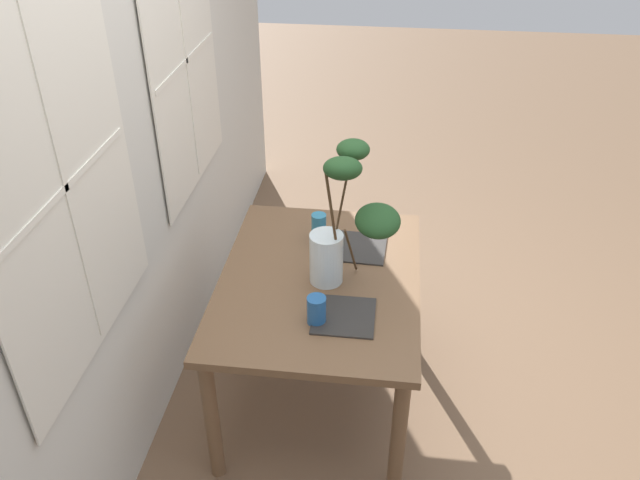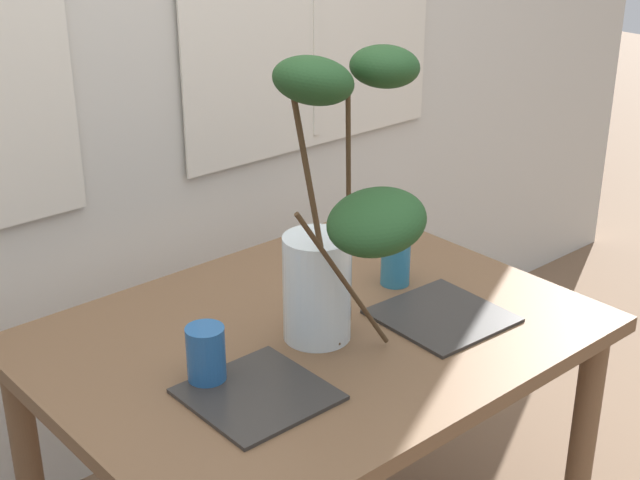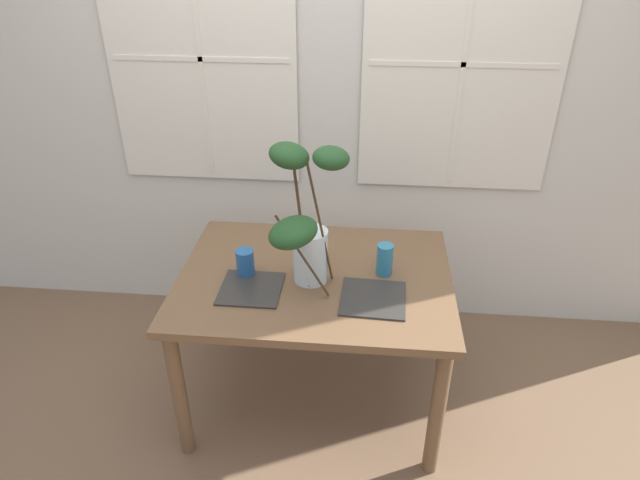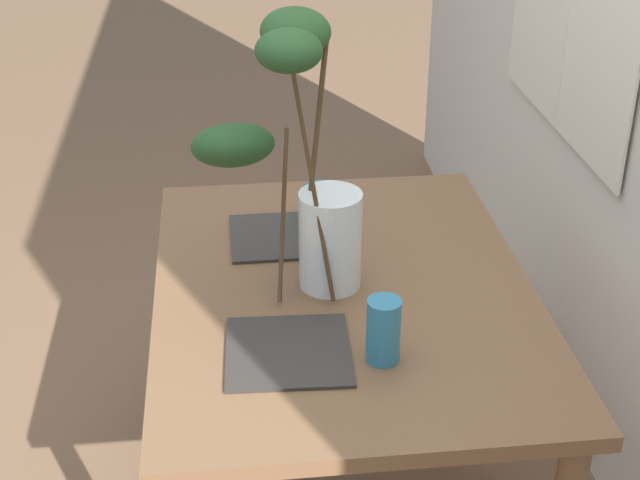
# 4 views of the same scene
# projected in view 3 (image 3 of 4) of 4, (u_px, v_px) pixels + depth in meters

# --- Properties ---
(ground) EXTENTS (14.00, 14.00, 0.00)m
(ground) POSITION_uv_depth(u_px,v_px,m) (315.00, 393.00, 2.80)
(ground) COLOR brown
(back_wall_with_windows) EXTENTS (4.77, 0.14, 2.91)m
(back_wall_with_windows) POSITION_uv_depth(u_px,v_px,m) (330.00, 64.00, 2.75)
(back_wall_with_windows) COLOR beige
(back_wall_with_windows) RESTS_ON ground
(dining_table) EXTENTS (1.20, 0.90, 0.72)m
(dining_table) POSITION_uv_depth(u_px,v_px,m) (315.00, 293.00, 2.48)
(dining_table) COLOR brown
(dining_table) RESTS_ON ground
(vase_with_branches) EXTENTS (0.38, 0.40, 0.67)m
(vase_with_branches) POSITION_uv_depth(u_px,v_px,m) (305.00, 227.00, 2.19)
(vase_with_branches) COLOR silver
(vase_with_branches) RESTS_ON dining_table
(drinking_glass_blue_left) EXTENTS (0.08, 0.08, 0.12)m
(drinking_glass_blue_left) POSITION_uv_depth(u_px,v_px,m) (245.00, 263.00, 2.40)
(drinking_glass_blue_left) COLOR #235693
(drinking_glass_blue_left) RESTS_ON dining_table
(drinking_glass_blue_right) EXTENTS (0.07, 0.07, 0.15)m
(drinking_glass_blue_right) POSITION_uv_depth(u_px,v_px,m) (385.00, 260.00, 2.41)
(drinking_glass_blue_right) COLOR teal
(drinking_glass_blue_right) RESTS_ON dining_table
(plate_square_left) EXTENTS (0.26, 0.26, 0.01)m
(plate_square_left) POSITION_uv_depth(u_px,v_px,m) (251.00, 288.00, 2.34)
(plate_square_left) COLOR #2D2B28
(plate_square_left) RESTS_ON dining_table
(plate_square_right) EXTENTS (0.28, 0.28, 0.01)m
(plate_square_right) POSITION_uv_depth(u_px,v_px,m) (373.00, 298.00, 2.28)
(plate_square_right) COLOR #2D2B28
(plate_square_right) RESTS_ON dining_table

